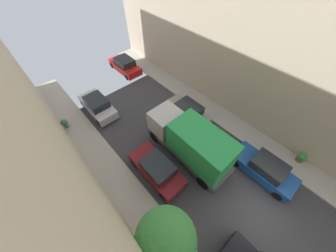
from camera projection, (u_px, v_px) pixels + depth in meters
name	position (u px, v px, depth m)	size (l,w,h in m)	color
ground	(257.00, 217.00, 10.72)	(32.00, 32.00, 0.00)	#38383D
sidewalk_right	(294.00, 165.00, 12.78)	(2.00, 44.00, 0.15)	#A8A399
parked_car_left_3	(157.00, 169.00, 11.91)	(1.78, 4.20, 1.57)	maroon
parked_car_left_4	(98.00, 106.00, 15.78)	(1.78, 4.20, 1.57)	silver
parked_car_right_1	(264.00, 169.00, 11.93)	(1.78, 4.20, 1.57)	#194799
parked_car_right_2	(188.00, 112.00, 15.28)	(1.78, 4.20, 1.57)	gray
parked_car_right_3	(125.00, 65.00, 19.84)	(1.78, 4.20, 1.57)	red
delivery_truck	(191.00, 142.00, 12.01)	(2.26, 6.60, 3.38)	#4C4C51
street_tree_2	(166.00, 239.00, 6.87)	(2.46, 2.46, 4.79)	brown
potted_plant_0	(65.00, 123.00, 14.60)	(0.54, 0.54, 0.83)	slate
potted_plant_2	(302.00, 158.00, 12.62)	(0.58, 0.58, 0.81)	brown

